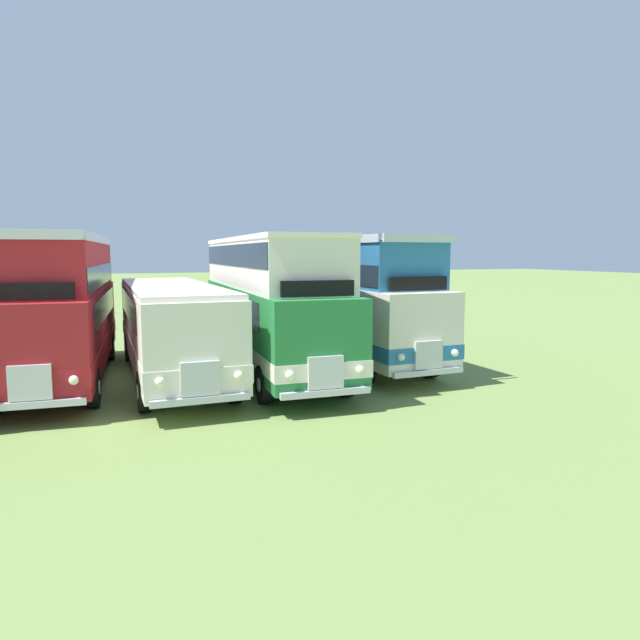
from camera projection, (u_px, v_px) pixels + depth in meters
ground_plane at (120, 379)px, 17.76m from camera, size 200.00×200.00×0.00m
bus_third_in_row at (61, 306)px, 17.34m from camera, size 3.09×10.48×4.52m
bus_fourth_in_row at (171, 323)px, 17.82m from camera, size 2.81×10.87×2.99m
bus_fifth_in_row at (268, 298)px, 18.96m from camera, size 2.82×11.71×4.49m
bus_sixth_in_row at (351, 298)px, 20.43m from camera, size 2.98×10.12×4.52m
rope_fence_line at (117, 317)px, 29.04m from camera, size 22.16×0.08×1.05m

